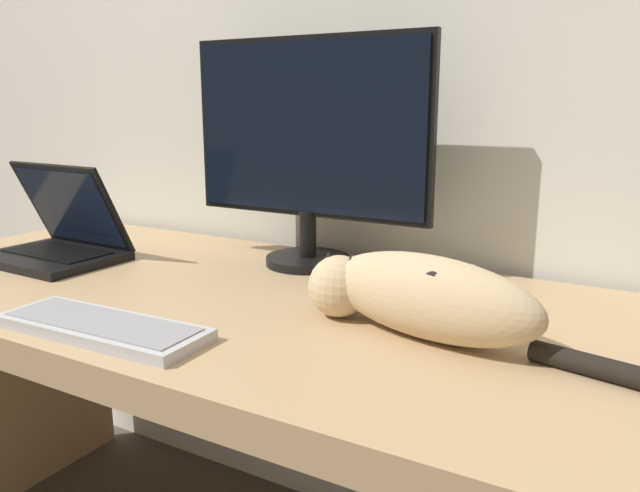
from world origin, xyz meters
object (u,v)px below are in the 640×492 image
(laptop, at_px, (59,241))
(external_keyboard, at_px, (102,327))
(monitor, at_px, (308,144))
(cat, at_px, (417,294))

(laptop, xyz_separation_m, external_keyboard, (0.49, -0.30, -0.04))
(monitor, relative_size, cat, 1.07)
(monitor, distance_m, external_keyboard, 0.63)
(monitor, distance_m, laptop, 0.66)
(monitor, height_order, cat, monitor)
(monitor, distance_m, cat, 0.54)
(monitor, relative_size, external_keyboard, 1.56)
(laptop, distance_m, cat, 0.94)
(monitor, xyz_separation_m, laptop, (-0.55, -0.27, -0.24))
(monitor, xyz_separation_m, cat, (0.39, -0.30, -0.21))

